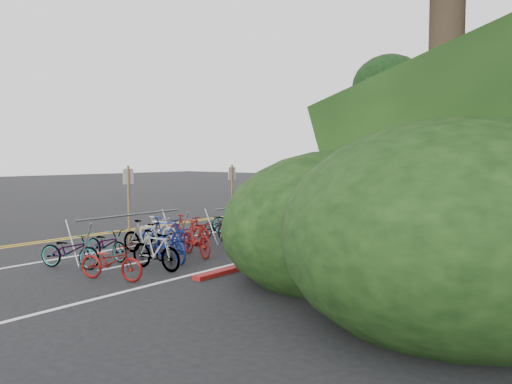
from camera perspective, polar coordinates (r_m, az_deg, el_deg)
ground at (r=17.07m, az=-15.53°, el=-5.55°), size 120.00×120.00×0.00m
road_markings at (r=23.97m, az=5.42°, el=-2.69°), size 7.47×80.00×0.01m
red_curb at (r=23.38m, az=18.49°, el=-2.94°), size 0.25×28.00×0.10m
bike_rack_front at (r=14.11m, az=-14.08°, el=-3.78°), size 1.17×3.40×1.23m
bike_racks_rest at (r=25.26m, az=13.57°, el=-0.51°), size 1.14×23.00×1.17m
signpost_near at (r=16.68m, az=-14.35°, el=-0.76°), size 0.08×0.40×2.52m
signposts_rest at (r=27.20m, az=9.91°, el=1.07°), size 0.08×18.40×2.50m
bike_front at (r=16.52m, az=-11.12°, el=-4.26°), size 0.78×1.52×0.88m
bike_valet at (r=16.20m, az=-3.08°, el=-4.23°), size 3.41×11.88×1.10m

